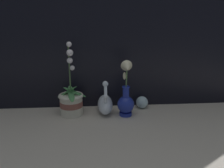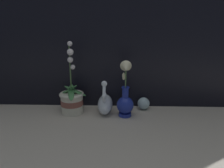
% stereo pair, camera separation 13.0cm
% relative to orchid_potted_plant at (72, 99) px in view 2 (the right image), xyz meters
% --- Properties ---
extents(ground_plane, '(2.80, 2.80, 0.00)m').
position_rel_orchid_potted_plant_xyz_m(ground_plane, '(0.22, -0.11, -0.09)').
color(ground_plane, '#BCB2A3').
extents(window_backdrop, '(2.80, 0.03, 1.20)m').
position_rel_orchid_potted_plant_xyz_m(window_backdrop, '(0.22, 0.13, 0.51)').
color(window_backdrop, black).
rests_on(window_backdrop, ground_plane).
extents(orchid_potted_plant, '(0.18, 0.21, 0.44)m').
position_rel_orchid_potted_plant_xyz_m(orchid_potted_plant, '(0.00, 0.00, 0.00)').
color(orchid_potted_plant, beige).
rests_on(orchid_potted_plant, ground_plane).
extents(swan_figurine, '(0.09, 0.22, 0.22)m').
position_rel_orchid_potted_plant_xyz_m(swan_figurine, '(0.20, 0.01, -0.03)').
color(swan_figurine, silver).
rests_on(swan_figurine, ground_plane).
extents(blue_vase, '(0.10, 0.11, 0.34)m').
position_rel_orchid_potted_plant_xyz_m(blue_vase, '(0.32, -0.04, 0.02)').
color(blue_vase, navy).
rests_on(blue_vase, ground_plane).
extents(glass_sphere, '(0.08, 0.08, 0.08)m').
position_rel_orchid_potted_plant_xyz_m(glass_sphere, '(0.45, 0.07, -0.05)').
color(glass_sphere, silver).
rests_on(glass_sphere, ground_plane).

